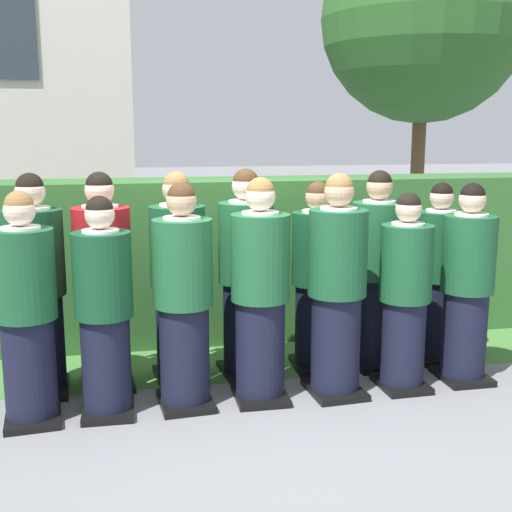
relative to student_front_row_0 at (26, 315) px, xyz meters
The scene contains 18 objects.
ground_plane 1.82m from the student_front_row_0, ahead, with size 60.00×60.00×0.00m, color slate.
student_front_row_0 is the anchor object (origin of this frame).
student_front_row_1 0.52m from the student_front_row_0, ahead, with size 0.41×0.45×1.56m.
student_front_row_2 1.08m from the student_front_row_0, ahead, with size 0.43×0.53×1.65m.
student_front_row_3 1.64m from the student_front_row_0, ahead, with size 0.43×0.52×1.67m.
student_front_row_4 2.22m from the student_front_row_0, ahead, with size 0.44×0.51×1.69m.
student_front_row_5 2.78m from the student_front_row_0, ahead, with size 0.40×0.49×1.54m.
student_front_row_6 3.33m from the student_front_row_0, ahead, with size 0.42×0.50×1.60m.
student_rear_row_0 0.51m from the student_front_row_0, 89.30° to the left, with size 0.44×0.50×1.69m.
student_in_red_blazer 0.75m from the student_front_row_0, 47.99° to the left, with size 0.44×0.55×1.69m.
student_rear_row_2 1.23m from the student_front_row_0, 28.85° to the left, with size 0.44×0.55×1.68m.
student_rear_row_3 1.74m from the student_front_row_0, 20.42° to the left, with size 0.44×0.56×1.70m.
student_rear_row_4 2.32m from the student_front_row_0, 15.82° to the left, with size 0.41×0.46×1.59m.
student_rear_row_5 2.81m from the student_front_row_0, 12.36° to the left, with size 0.44×0.50×1.67m.
student_rear_row_6 3.38m from the student_front_row_0, 10.92° to the left, with size 0.41×0.45×1.56m.
hedge 2.35m from the student_front_row_0, 45.27° to the left, with size 10.44×0.70×1.54m.
oak_tree_right 9.21m from the student_front_row_0, 48.38° to the left, with size 3.50×3.50×5.58m.
lawn_strip 2.02m from the student_front_row_0, 27.75° to the left, with size 10.44×0.90×0.01m, color #477A38.
Camera 1 is at (-0.96, -4.64, 2.02)m, focal length 46.71 mm.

